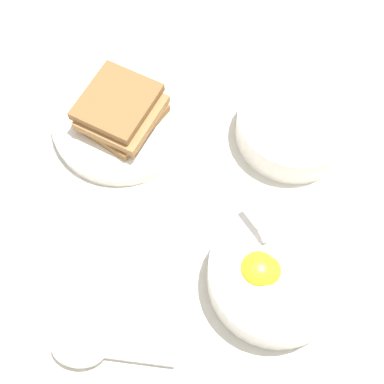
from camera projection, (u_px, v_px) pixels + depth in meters
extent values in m
plane|color=beige|center=(174.00, 201.00, 0.66)|extent=(3.00, 3.00, 0.00)
cylinder|color=white|center=(277.00, 275.00, 0.60)|extent=(0.16, 0.16, 0.05)
cylinder|color=white|center=(278.00, 273.00, 0.59)|extent=(0.13, 0.13, 0.02)
ellipsoid|color=yellow|center=(259.00, 269.00, 0.58)|extent=(0.04, 0.04, 0.02)
ellipsoid|color=yellow|center=(265.00, 270.00, 0.58)|extent=(0.04, 0.04, 0.02)
cylinder|color=black|center=(273.00, 256.00, 0.59)|extent=(0.05, 0.05, 0.00)
ellipsoid|color=silver|center=(272.00, 256.00, 0.58)|extent=(0.03, 0.02, 0.01)
cube|color=silver|center=(256.00, 219.00, 0.58)|extent=(0.01, 0.05, 0.03)
cylinder|color=white|center=(120.00, 123.00, 0.70)|extent=(0.18, 0.18, 0.02)
cylinder|color=white|center=(119.00, 120.00, 0.70)|extent=(0.13, 0.13, 0.00)
cube|color=brown|center=(123.00, 117.00, 0.69)|extent=(0.12, 0.11, 0.01)
cube|color=#9E7042|center=(123.00, 112.00, 0.68)|extent=(0.13, 0.12, 0.01)
cube|color=brown|center=(118.00, 101.00, 0.67)|extent=(0.12, 0.12, 0.01)
ellipsoid|color=white|center=(79.00, 347.00, 0.57)|extent=(0.08, 0.07, 0.03)
cube|color=white|center=(139.00, 356.00, 0.58)|extent=(0.07, 0.06, 0.01)
cylinder|color=white|center=(295.00, 127.00, 0.69)|extent=(0.15, 0.15, 0.04)
cylinder|color=white|center=(297.00, 121.00, 0.67)|extent=(0.12, 0.12, 0.01)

